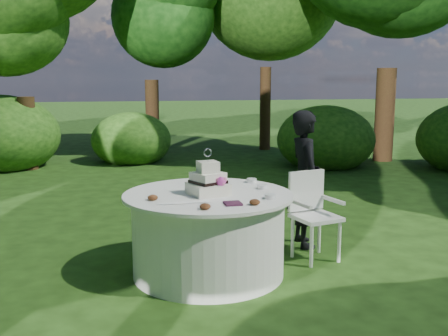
{
  "coord_description": "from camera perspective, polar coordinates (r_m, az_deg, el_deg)",
  "views": [
    {
      "loc": [
        -0.96,
        -4.59,
        1.8
      ],
      "look_at": [
        0.15,
        0.0,
        1.0
      ],
      "focal_mm": 42.0,
      "sensor_mm": 36.0,
      "label": 1
    }
  ],
  "objects": [
    {
      "name": "ground",
      "position": [
        5.02,
        -1.7,
        -11.39
      ],
      "size": [
        80.0,
        80.0,
        0.0
      ],
      "primitive_type": "plane",
      "color": "black",
      "rests_on": "ground"
    },
    {
      "name": "napkins",
      "position": [
        4.38,
        0.97,
        -3.87
      ],
      "size": [
        0.14,
        0.14,
        0.02
      ],
      "primitive_type": "cube",
      "color": "#461E36",
      "rests_on": "table"
    },
    {
      "name": "feather_plume",
      "position": [
        4.43,
        -4.37,
        -3.78
      ],
      "size": [
        0.48,
        0.07,
        0.01
      ],
      "primitive_type": "ellipsoid",
      "color": "white",
      "rests_on": "table"
    },
    {
      "name": "guest",
      "position": [
        5.73,
        8.8,
        -1.17
      ],
      "size": [
        0.39,
        0.56,
        1.48
      ],
      "primitive_type": "imported",
      "rotation": [
        0.0,
        0.0,
        1.5
      ],
      "color": "black",
      "rests_on": "ground"
    },
    {
      "name": "table",
      "position": [
        4.9,
        -1.72,
        -7.14
      ],
      "size": [
        1.56,
        1.56,
        0.77
      ],
      "color": "silver",
      "rests_on": "ground"
    },
    {
      "name": "cake",
      "position": [
        4.73,
        -1.71,
        -1.55
      ],
      "size": [
        0.39,
        0.39,
        0.43
      ],
      "color": "white",
      "rests_on": "table"
    },
    {
      "name": "chair",
      "position": [
        5.37,
        9.56,
        -4.34
      ],
      "size": [
        0.49,
        0.49,
        0.89
      ],
      "color": "white",
      "rests_on": "ground"
    },
    {
      "name": "votives",
      "position": [
        4.98,
        4.04,
        -2.12
      ],
      "size": [
        0.16,
        0.84,
        0.04
      ],
      "color": "silver",
      "rests_on": "table"
    },
    {
      "name": "petal_cups",
      "position": [
        4.36,
        -2.24,
        -3.71
      ],
      "size": [
        0.9,
        0.51,
        0.05
      ],
      "color": "#562D16",
      "rests_on": "table"
    }
  ]
}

